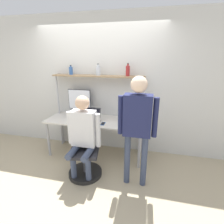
{
  "coord_description": "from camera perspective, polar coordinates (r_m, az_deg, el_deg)",
  "views": [
    {
      "loc": [
        1.05,
        -2.66,
        1.94
      ],
      "look_at": [
        0.45,
        -0.12,
        1.09
      ],
      "focal_mm": 28.0,
      "sensor_mm": 36.0,
      "label": 1
    }
  ],
  "objects": [
    {
      "name": "ground_plane",
      "position": [
        3.45,
        -7.08,
        -16.22
      ],
      "size": [
        12.0,
        12.0,
        0.0
      ],
      "primitive_type": "plane",
      "color": "tan"
    },
    {
      "name": "monitor",
      "position": [
        3.63,
        -10.55,
        3.54
      ],
      "size": [
        0.48,
        0.18,
        0.55
      ],
      "color": "#333338",
      "rests_on": "desk"
    },
    {
      "name": "office_chair",
      "position": [
        3.07,
        -8.75,
        -14.8
      ],
      "size": [
        0.56,
        0.56,
        0.92
      ],
      "color": "black",
      "rests_on": "ground_plane"
    },
    {
      "name": "desk",
      "position": [
        3.44,
        -5.46,
        -3.72
      ],
      "size": [
        1.9,
        0.68,
        0.74
      ],
      "color": "beige",
      "rests_on": "ground_plane"
    },
    {
      "name": "laptop",
      "position": [
        3.31,
        -6.68,
        -1.99
      ],
      "size": [
        0.32,
        0.26,
        0.26
      ],
      "color": "#333338",
      "rests_on": "desk"
    },
    {
      "name": "person_seated",
      "position": [
        2.78,
        -9.47,
        -6.23
      ],
      "size": [
        0.55,
        0.47,
        1.37
      ],
      "color": "#38425B",
      "rests_on": "ground_plane"
    },
    {
      "name": "bottle_clear",
      "position": [
        3.4,
        -4.51,
        13.39
      ],
      "size": [
        0.08,
        0.08,
        0.21
      ],
      "color": "silver",
      "rests_on": "shelf_unit"
    },
    {
      "name": "wall_back",
      "position": [
        3.59,
        -3.9,
        8.63
      ],
      "size": [
        8.0,
        0.06,
        2.7
      ],
      "color": "silver",
      "rests_on": "ground_plane"
    },
    {
      "name": "shelf_unit",
      "position": [
        3.45,
        -4.66,
        8.07
      ],
      "size": [
        1.81,
        0.23,
        1.57
      ],
      "color": "#997A56",
      "rests_on": "ground_plane"
    },
    {
      "name": "bottle_blue",
      "position": [
        3.61,
        -13.26,
        13.03
      ],
      "size": [
        0.07,
        0.07,
        0.18
      ],
      "color": "#335999",
      "rests_on": "shelf_unit"
    },
    {
      "name": "person_standing",
      "position": [
        2.48,
        8.3,
        -2.44
      ],
      "size": [
        0.56,
        0.23,
        1.68
      ],
      "color": "#38425B",
      "rests_on": "ground_plane"
    },
    {
      "name": "cell_phone",
      "position": [
        3.21,
        -2.98,
        -3.81
      ],
      "size": [
        0.07,
        0.15,
        0.01
      ],
      "color": "#264C8C",
      "rests_on": "desk"
    },
    {
      "name": "bottle_red",
      "position": [
        3.27,
        5.17,
        13.28
      ],
      "size": [
        0.07,
        0.07,
        0.23
      ],
      "color": "maroon",
      "rests_on": "shelf_unit"
    }
  ]
}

